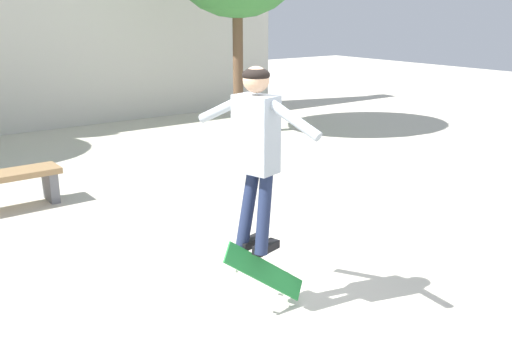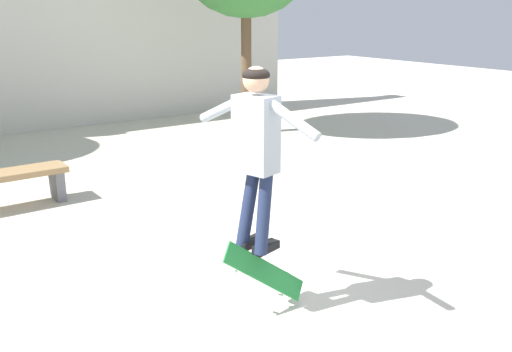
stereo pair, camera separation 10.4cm
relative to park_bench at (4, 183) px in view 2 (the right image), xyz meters
The scene contains 5 objects.
ground_plane 4.16m from the park_bench, 69.76° to the right, with size 40.00×40.00×0.00m, color beige.
building_backdrop 5.66m from the park_bench, 74.42° to the left, with size 14.05×0.52×5.56m.
park_bench is the anchor object (origin of this frame).
skater 4.41m from the park_bench, 73.47° to the right, with size 0.40×1.20×1.55m.
skateboard_flipping 4.33m from the park_bench, 73.08° to the right, with size 0.80×0.26×0.65m.
Camera 2 is at (-2.77, -3.89, 2.56)m, focal length 40.00 mm.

